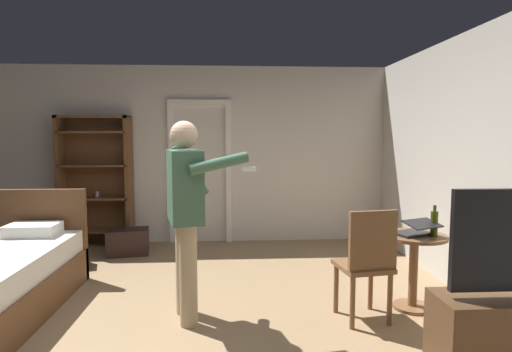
% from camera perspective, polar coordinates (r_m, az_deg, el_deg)
% --- Properties ---
extents(ground_plane, '(6.61, 6.61, 0.00)m').
position_cam_1_polar(ground_plane, '(3.74, -12.48, -20.05)').
color(ground_plane, '#997A56').
extents(wall_back, '(6.00, 0.12, 2.62)m').
position_cam_1_polar(wall_back, '(6.43, -8.42, 2.82)').
color(wall_back, beige).
rests_on(wall_back, ground_plane).
extents(doorway_frame, '(0.93, 0.08, 2.13)m').
position_cam_1_polar(doorway_frame, '(6.34, -7.56, 1.99)').
color(doorway_frame, white).
rests_on(doorway_frame, ground_plane).
extents(bookshelf, '(1.01, 0.32, 1.89)m').
position_cam_1_polar(bookshelf, '(6.50, -20.75, -0.05)').
color(bookshelf, brown).
rests_on(bookshelf, ground_plane).
extents(side_table, '(0.58, 0.58, 0.70)m').
position_cam_1_polar(side_table, '(4.22, 20.51, -10.50)').
color(side_table, brown).
rests_on(side_table, ground_plane).
extents(laptop, '(0.42, 0.43, 0.15)m').
position_cam_1_polar(laptop, '(4.11, 20.70, -6.82)').
color(laptop, black).
rests_on(laptop, side_table).
extents(bottle_on_table, '(0.06, 0.06, 0.28)m').
position_cam_1_polar(bottle_on_table, '(4.13, 22.91, -5.89)').
color(bottle_on_table, '#3A450E').
rests_on(bottle_on_table, side_table).
extents(wooden_chair, '(0.48, 0.48, 0.99)m').
position_cam_1_polar(wooden_chair, '(3.78, 14.75, -10.96)').
color(wooden_chair, brown).
rests_on(wooden_chair, ground_plane).
extents(person_blue_shirt, '(0.78, 0.66, 1.73)m').
position_cam_1_polar(person_blue_shirt, '(3.67, -9.39, -3.85)').
color(person_blue_shirt, tan).
rests_on(person_blue_shirt, ground_plane).
extents(suitcase_dark, '(0.53, 0.40, 0.31)m').
position_cam_1_polar(suitcase_dark, '(5.74, -24.26, -9.60)').
color(suitcase_dark, black).
rests_on(suitcase_dark, ground_plane).
extents(suitcase_small, '(0.59, 0.42, 0.35)m').
position_cam_1_polar(suitcase_small, '(6.02, -16.89, -8.50)').
color(suitcase_small, black).
rests_on(suitcase_small, ground_plane).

